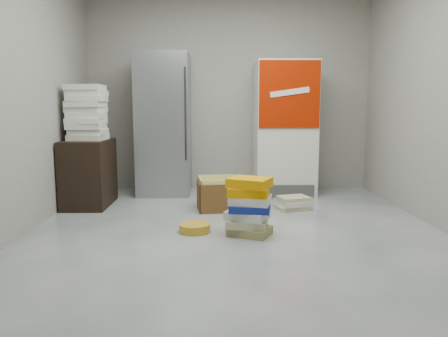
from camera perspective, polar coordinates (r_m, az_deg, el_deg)
name	(u,v)px	position (r m, az deg, el deg)	size (l,w,h in m)	color
ground	(237,239)	(4.03, 1.66, -9.16)	(5.00, 5.00, 0.00)	#B4B4AF
room_shell	(237,36)	(3.90, 1.77, 16.97)	(4.04, 5.04, 2.82)	gray
steel_fridge	(164,125)	(6.03, -7.86, 5.68)	(0.70, 0.72, 1.90)	#979A9F
coke_cooler	(285,128)	(6.05, 7.92, 5.26)	(0.80, 0.73, 1.80)	silver
wood_shelf	(89,173)	(5.53, -17.23, -0.55)	(0.50, 0.80, 0.80)	black
supply_box_stack	(87,113)	(5.47, -17.48, 6.98)	(0.44, 0.44, 0.65)	silver
phonebook_stack_main	(249,207)	(4.09, 3.28, -4.98)	(0.48, 0.43, 0.54)	olive
phonebook_stack_side	(293,203)	(5.18, 9.01, -4.47)	(0.42, 0.36, 0.15)	tan
cardboard_box	(218,196)	(5.12, -0.81, -3.63)	(0.52, 0.52, 0.38)	yellow
bucket_lid	(195,228)	(4.24, -3.84, -7.73)	(0.30, 0.30, 0.08)	#BC8B21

